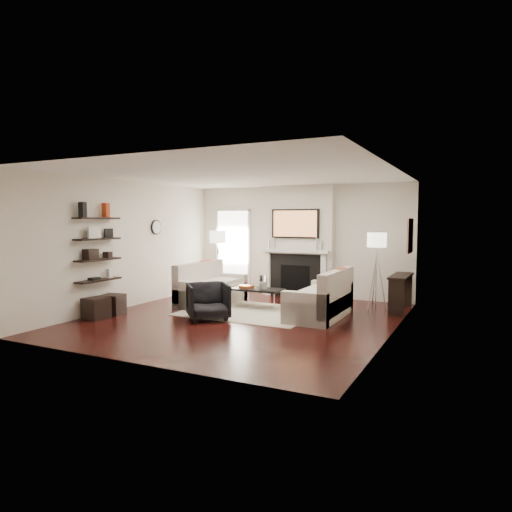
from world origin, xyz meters
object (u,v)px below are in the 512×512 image
at_px(ottoman_near, 113,305).
at_px(loveseat_left_base, 212,295).
at_px(armchair, 208,299).
at_px(lamp_left_shade, 218,237).
at_px(loveseat_right_base, 319,306).
at_px(lamp_right_shade, 377,240).
at_px(coffee_table, 257,289).

bearing_deg(ottoman_near, loveseat_left_base, 57.33).
relative_size(armchair, lamp_left_shade, 1.89).
height_order(loveseat_left_base, loveseat_right_base, same).
xyz_separation_m(lamp_left_shade, lamp_right_shade, (3.90, -0.02, 0.00)).
xyz_separation_m(lamp_left_shade, ottoman_near, (-0.62, -2.99, -1.25)).
height_order(lamp_right_shade, ottoman_near, lamp_right_shade).
bearing_deg(ottoman_near, loveseat_right_base, 22.88).
distance_m(loveseat_left_base, ottoman_near, 2.17).
relative_size(armchair, ottoman_near, 1.89).
xyz_separation_m(armchair, lamp_left_shade, (-1.31, 2.53, 1.07)).
relative_size(coffee_table, lamp_right_shade, 2.75).
distance_m(loveseat_right_base, lamp_left_shade, 3.64).
height_order(loveseat_right_base, lamp_left_shade, lamp_left_shade).
bearing_deg(loveseat_right_base, ottoman_near, -157.12).
height_order(loveseat_right_base, coffee_table, same).
height_order(coffee_table, ottoman_near, coffee_table).
relative_size(loveseat_left_base, lamp_right_shade, 4.50).
height_order(coffee_table, lamp_left_shade, lamp_left_shade).
height_order(loveseat_right_base, armchair, armchair).
distance_m(coffee_table, ottoman_near, 2.94).
bearing_deg(armchair, lamp_right_shade, 1.75).
distance_m(loveseat_right_base, lamp_right_shade, 2.02).
distance_m(coffee_table, armchair, 1.45).
bearing_deg(coffee_table, lamp_left_shade, 145.72).
bearing_deg(loveseat_right_base, armchair, -148.49).
xyz_separation_m(lamp_right_shade, ottoman_near, (-4.52, -2.97, -1.25)).
bearing_deg(coffee_table, loveseat_right_base, -11.43).
relative_size(armchair, lamp_right_shade, 1.89).
height_order(loveseat_left_base, coffee_table, same).
height_order(loveseat_right_base, lamp_right_shade, lamp_right_shade).
distance_m(loveseat_left_base, coffee_table, 1.10).
height_order(loveseat_left_base, lamp_right_shade, lamp_right_shade).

